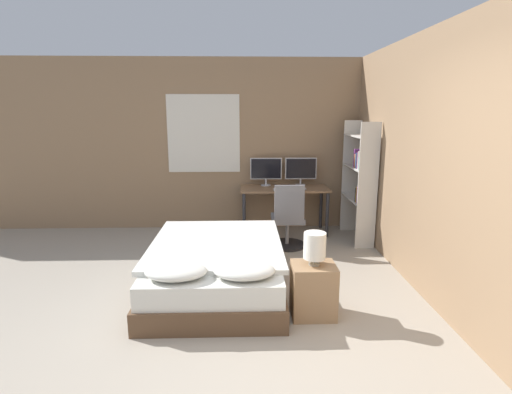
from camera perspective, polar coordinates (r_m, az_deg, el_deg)
The scene contains 13 objects.
ground_plane at distance 3.25m, azimuth -0.52°, elevation -23.37°, with size 20.00×20.00×0.00m, color #9E9384.
wall_back at distance 6.45m, azimuth -1.41°, elevation 7.44°, with size 12.00×0.08×2.70m.
wall_side_right at distance 4.58m, azimuth 22.46°, elevation 4.51°, with size 0.06×12.00×2.70m.
bed at distance 4.38m, azimuth -5.70°, elevation -9.86°, with size 1.41×1.98×0.57m.
nightstand at distance 3.86m, azimuth 8.18°, elevation -13.04°, with size 0.40×0.34×0.50m.
bedside_lamp at distance 3.70m, azimuth 8.39°, elevation -6.92°, with size 0.20×0.20×0.31m.
desk at distance 6.22m, azimuth 4.08°, elevation 0.48°, with size 1.36×0.60×0.72m.
monitor_left at distance 6.33m, azimuth 1.44°, elevation 3.91°, with size 0.50×0.16×0.44m.
monitor_right at distance 6.39m, azimuth 6.42°, elevation 3.91°, with size 0.50×0.16×0.44m.
keyboard at distance 6.01m, azimuth 4.28°, elevation 1.07°, with size 0.37×0.13×0.02m.
computer_mouse at distance 6.04m, azimuth 6.87°, elevation 1.16°, with size 0.07×0.05×0.04m.
office_chair at distance 5.59m, azimuth 4.57°, elevation -3.73°, with size 0.52×0.52×0.92m.
bookshelf at distance 5.93m, azimuth 14.78°, elevation 3.14°, with size 0.27×0.90×1.75m.
Camera 1 is at (-0.06, -2.64, 1.89)m, focal length 28.00 mm.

